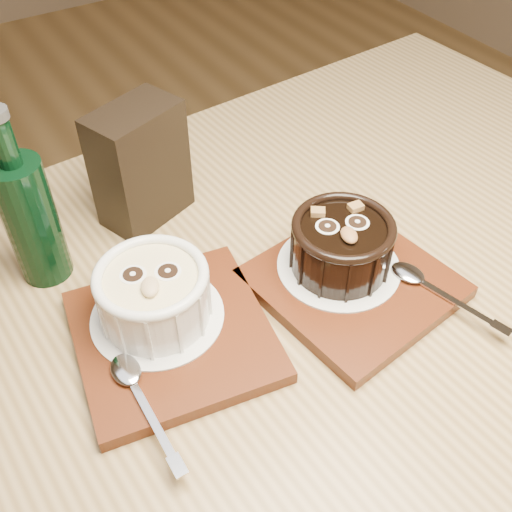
{
  "coord_description": "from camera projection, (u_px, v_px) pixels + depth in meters",
  "views": [
    {
      "loc": [
        -0.27,
        -0.54,
        1.22
      ],
      "look_at": [
        -0.05,
        -0.2,
        0.81
      ],
      "focal_mm": 42.0,
      "sensor_mm": 36.0,
      "label": 1
    }
  ],
  "objects": [
    {
      "name": "doily_left",
      "position": [
        158.0,
        316.0,
        0.58
      ],
      "size": [
        0.13,
        0.13,
        0.0
      ],
      "primitive_type": "cylinder",
      "color": "white",
      "rests_on": "tray_left"
    },
    {
      "name": "ground",
      "position": [
        227.0,
        463.0,
        1.28
      ],
      "size": [
        5.0,
        5.0,
        0.0
      ],
      "primitive_type": "plane",
      "color": "brown",
      "rests_on": "ground"
    },
    {
      "name": "green_bottle",
      "position": [
        30.0,
        217.0,
        0.6
      ],
      "size": [
        0.05,
        0.05,
        0.2
      ],
      "color": "black",
      "rests_on": "table"
    },
    {
      "name": "ramekin_white",
      "position": [
        153.0,
        293.0,
        0.56
      ],
      "size": [
        0.11,
        0.11,
        0.06
      ],
      "rotation": [
        0.0,
        0.0,
        -0.43
      ],
      "color": "white",
      "rests_on": "doily_left"
    },
    {
      "name": "condiment_stand",
      "position": [
        140.0,
        165.0,
        0.67
      ],
      "size": [
        0.11,
        0.09,
        0.14
      ],
      "primitive_type": "cube",
      "rotation": [
        0.0,
        0.0,
        0.34
      ],
      "color": "black",
      "rests_on": "table"
    },
    {
      "name": "spoon_left",
      "position": [
        141.0,
        399.0,
        0.51
      ],
      "size": [
        0.03,
        0.13,
        0.01
      ],
      "primitive_type": null,
      "rotation": [
        0.0,
        0.0,
        -0.02
      ],
      "color": "silver",
      "rests_on": "tray_left"
    },
    {
      "name": "spoon_right",
      "position": [
        437.0,
        290.0,
        0.6
      ],
      "size": [
        0.06,
        0.14,
        0.01
      ],
      "primitive_type": null,
      "rotation": [
        0.0,
        0.0,
        0.24
      ],
      "color": "silver",
      "rests_on": "tray_right"
    },
    {
      "name": "doily_right",
      "position": [
        338.0,
        266.0,
        0.63
      ],
      "size": [
        0.13,
        0.13,
        0.0
      ],
      "primitive_type": "cylinder",
      "color": "white",
      "rests_on": "tray_right"
    },
    {
      "name": "tray_left",
      "position": [
        173.0,
        336.0,
        0.58
      ],
      "size": [
        0.21,
        0.21,
        0.01
      ],
      "primitive_type": "cube",
      "rotation": [
        0.0,
        0.0,
        -0.17
      ],
      "color": "#57230E",
      "rests_on": "table"
    },
    {
      "name": "tray_right",
      "position": [
        353.0,
        283.0,
        0.63
      ],
      "size": [
        0.2,
        0.2,
        0.01
      ],
      "primitive_type": "cube",
      "rotation": [
        0.0,
        0.0,
        0.13
      ],
      "color": "#57230E",
      "rests_on": "table"
    },
    {
      "name": "ramekin_dark",
      "position": [
        342.0,
        243.0,
        0.61
      ],
      "size": [
        0.11,
        0.11,
        0.06
      ],
      "rotation": [
        0.0,
        0.0,
        -0.36
      ],
      "color": "black",
      "rests_on": "doily_right"
    },
    {
      "name": "table",
      "position": [
        289.0,
        382.0,
        0.65
      ],
      "size": [
        1.25,
        0.87,
        0.75
      ],
      "rotation": [
        0.0,
        0.0,
        0.06
      ],
      "color": "brown",
      "rests_on": "ground"
    }
  ]
}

